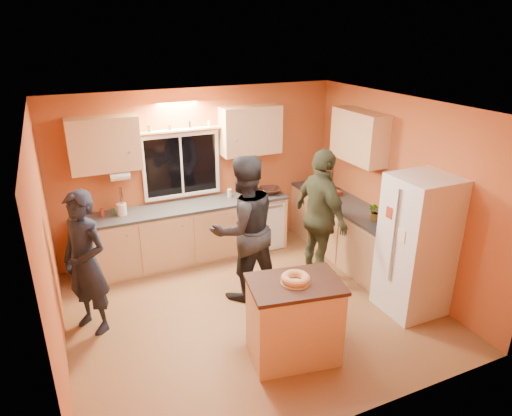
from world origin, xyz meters
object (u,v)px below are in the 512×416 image
refrigerator (417,246)px  island (294,319)px  person_right (321,217)px  person_center (244,229)px  person_left (86,263)px

refrigerator → island: (-1.83, -0.20, -0.42)m
island → person_right: (1.15, 1.35, 0.49)m
person_center → person_left: bearing=-9.3°
person_center → person_right: 1.15m
island → person_center: bearing=99.9°
island → person_center: size_ratio=0.55×
island → person_right: 1.84m
island → person_right: size_ratio=0.56×
island → person_right: bearing=59.7°
person_right → island: bearing=137.8°
person_right → refrigerator: bearing=-151.3°
person_left → person_center: 1.97m
person_right → person_left: bearing=86.3°
refrigerator → person_left: refrigerator is taller
island → person_left: 2.47m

